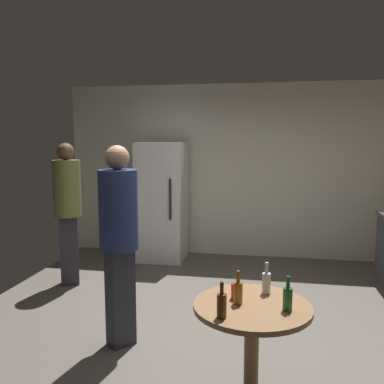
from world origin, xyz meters
TOP-DOWN VIEW (x-y plane):
  - ground_plane at (0.00, 0.00)m, footprint 5.20×5.20m
  - wall_back at (0.00, 2.63)m, footprint 5.32×0.06m
  - refrigerator at (-1.06, 2.20)m, footprint 0.70×0.68m
  - foreground_table at (0.41, -1.11)m, footprint 0.80×0.80m
  - beer_bottle_amber at (0.32, -1.12)m, footprint 0.06×0.06m
  - beer_bottle_brown at (0.23, -1.35)m, footprint 0.06×0.06m
  - beer_bottle_green at (0.64, -1.17)m, footprint 0.06×0.06m
  - beer_bottle_clear at (0.51, -0.90)m, footprint 0.06×0.06m
  - plastic_cup_red at (0.30, -1.03)m, footprint 0.08×0.08m
  - person_in_navy_shirt at (-0.77, -0.46)m, footprint 0.48×0.48m
  - person_in_olive_shirt at (-1.95, 0.91)m, footprint 0.45×0.45m

SIDE VIEW (x-z plane):
  - ground_plane at x=0.00m, z-range -0.10..0.00m
  - foreground_table at x=0.41m, z-range 0.26..1.00m
  - plastic_cup_red at x=0.30m, z-range 0.73..0.85m
  - beer_bottle_amber at x=0.32m, z-range 0.70..0.93m
  - beer_bottle_brown at x=0.23m, z-range 0.70..0.93m
  - beer_bottle_green at x=0.64m, z-range 0.70..0.93m
  - beer_bottle_clear at x=0.51m, z-range 0.70..0.93m
  - refrigerator at x=-1.06m, z-range 0.00..1.80m
  - person_in_navy_shirt at x=-0.77m, z-range 0.16..1.95m
  - person_in_olive_shirt at x=-1.95m, z-range 0.16..1.96m
  - wall_back at x=0.00m, z-range 0.00..2.70m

